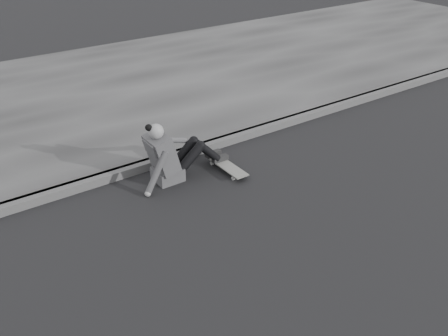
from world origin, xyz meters
name	(u,v)px	position (x,y,z in m)	size (l,w,h in m)	color
ground	(325,236)	(0.00, 0.00, 0.00)	(80.00, 80.00, 0.00)	black
curb	(203,148)	(0.00, 2.58, 0.06)	(24.00, 0.16, 0.12)	#4F4F4F
sidewalk	(118,90)	(0.00, 5.60, 0.06)	(24.00, 6.00, 0.12)	#3E3E3E
skateboard	(227,166)	(-0.05, 1.89, 0.07)	(0.20, 0.78, 0.09)	#AAAAA4
seated_woman	(171,155)	(-0.78, 2.13, 0.36)	(1.38, 0.46, 0.88)	#48484A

